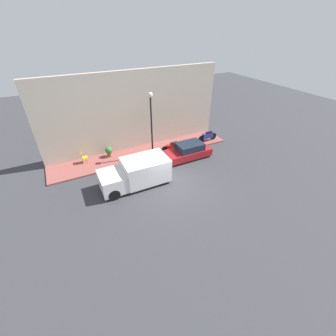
% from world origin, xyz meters
% --- Properties ---
extents(ground_plane, '(60.00, 60.00, 0.00)m').
position_xyz_m(ground_plane, '(0.00, 0.00, 0.00)').
color(ground_plane, '#38383D').
extents(sidewalk, '(2.51, 15.12, 0.13)m').
position_xyz_m(sidewalk, '(5.07, 0.00, 0.06)').
color(sidewalk, '#934C47').
rests_on(sidewalk, ground_plane).
extents(building_facade, '(0.30, 15.12, 6.47)m').
position_xyz_m(building_facade, '(6.48, 0.00, 3.23)').
color(building_facade, beige).
rests_on(building_facade, ground_plane).
extents(parked_car, '(1.63, 3.80, 1.28)m').
position_xyz_m(parked_car, '(2.82, -3.03, 0.61)').
color(parked_car, maroon).
rests_on(parked_car, ground_plane).
extents(delivery_van, '(2.05, 4.64, 1.82)m').
position_xyz_m(delivery_van, '(1.34, 1.97, 0.94)').
color(delivery_van, white).
rests_on(delivery_van, ground_plane).
extents(motorcycle_red, '(0.30, 2.06, 0.71)m').
position_xyz_m(motorcycle_red, '(4.30, -2.41, 0.52)').
color(motorcycle_red, '#B21E1E').
rests_on(motorcycle_red, sidewalk).
extents(motorcycle_blue, '(0.30, 1.94, 0.89)m').
position_xyz_m(motorcycle_blue, '(4.45, -6.11, 0.60)').
color(motorcycle_blue, navy).
rests_on(motorcycle_blue, sidewalk).
extents(streetlamp, '(0.37, 0.37, 5.15)m').
position_xyz_m(streetlamp, '(4.24, -0.51, 3.63)').
color(streetlamp, black).
rests_on(streetlamp, sidewalk).
extents(potted_plant, '(0.58, 0.58, 0.85)m').
position_xyz_m(potted_plant, '(5.72, 2.72, 0.61)').
color(potted_plant, brown).
rests_on(potted_plant, sidewalk).
extents(cafe_chair, '(0.40, 0.40, 0.86)m').
position_xyz_m(cafe_chair, '(5.69, 4.73, 0.61)').
color(cafe_chair, yellow).
rests_on(cafe_chair, sidewalk).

